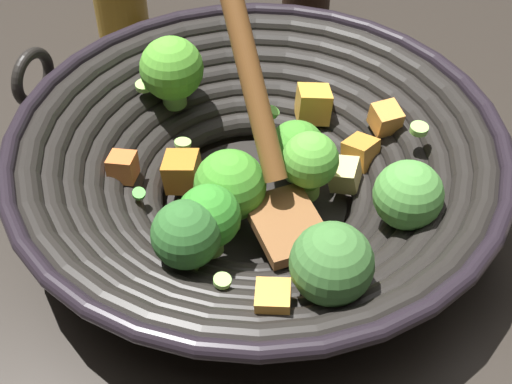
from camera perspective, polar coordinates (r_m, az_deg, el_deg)
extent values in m
plane|color=#28231E|center=(0.63, 0.08, -1.23)|extent=(4.00, 4.00, 0.00)
cylinder|color=black|center=(0.62, 0.08, -0.92)|extent=(0.15, 0.15, 0.01)
torus|color=black|center=(0.61, 0.08, -0.05)|extent=(0.21, 0.21, 0.02)
torus|color=black|center=(0.61, 0.08, 0.52)|extent=(0.24, 0.24, 0.02)
torus|color=black|center=(0.60, 0.08, 1.09)|extent=(0.27, 0.27, 0.02)
torus|color=black|center=(0.59, 0.08, 1.67)|extent=(0.29, 0.29, 0.02)
torus|color=black|center=(0.59, 0.08, 2.27)|extent=(0.32, 0.32, 0.02)
torus|color=black|center=(0.58, 0.08, 2.87)|extent=(0.35, 0.35, 0.02)
torus|color=black|center=(0.58, 0.08, 3.49)|extent=(0.38, 0.38, 0.02)
torus|color=black|center=(0.57, 0.08, 4.12)|extent=(0.40, 0.40, 0.01)
torus|color=black|center=(0.67, -17.22, 8.65)|extent=(0.05, 0.02, 0.05)
cylinder|color=#87B85D|center=(0.63, 3.12, 1.58)|extent=(0.03, 0.03, 0.01)
sphere|color=#428C2A|center=(0.61, 3.22, 3.38)|extent=(0.05, 0.05, 0.05)
cylinder|color=#6D9E4B|center=(0.66, -6.47, 7.47)|extent=(0.03, 0.03, 0.02)
sphere|color=#57A832|center=(0.64, -6.69, 9.69)|extent=(0.06, 0.06, 0.06)
cylinder|color=#8ABD45|center=(0.59, 4.17, 0.40)|extent=(0.03, 0.02, 0.03)
sphere|color=#58A938|center=(0.57, 4.32, 2.55)|extent=(0.05, 0.05, 0.05)
cylinder|color=olive|center=(0.54, -5.32, -5.64)|extent=(0.02, 0.02, 0.02)
sphere|color=#2E662B|center=(0.51, -5.56, -3.37)|extent=(0.05, 0.05, 0.05)
cylinder|color=#6DA24A|center=(0.59, -1.98, -1.89)|extent=(0.03, 0.02, 0.02)
sphere|color=#44952B|center=(0.57, -2.07, 0.52)|extent=(0.06, 0.06, 0.06)
cylinder|color=#7FBB57|center=(0.57, 11.53, -2.24)|extent=(0.02, 0.02, 0.02)
sphere|color=#4F943F|center=(0.55, 11.95, -0.24)|extent=(0.05, 0.05, 0.05)
cylinder|color=#7BB853|center=(0.55, -3.62, -3.98)|extent=(0.03, 0.03, 0.02)
sphere|color=#348B29|center=(0.52, -3.76, -1.94)|extent=(0.05, 0.05, 0.05)
cylinder|color=#6C9D4D|center=(0.50, 5.75, -7.90)|extent=(0.03, 0.03, 0.02)
sphere|color=#3F7535|center=(0.47, 6.01, -5.67)|extent=(0.06, 0.06, 0.06)
cube|color=#C86F22|center=(0.60, -5.84, 1.61)|extent=(0.03, 0.03, 0.03)
cube|color=#CA6731|center=(0.60, -10.51, 1.95)|extent=(0.02, 0.02, 0.02)
cube|color=gold|center=(0.47, 1.37, -8.65)|extent=(0.03, 0.03, 0.02)
cube|color=gold|center=(0.66, 4.55, 6.94)|extent=(0.04, 0.04, 0.04)
cube|color=#D5C06B|center=(0.61, 7.04, 1.36)|extent=(0.03, 0.03, 0.03)
cube|color=#BD792C|center=(0.63, 8.28, 3.06)|extent=(0.04, 0.04, 0.03)
cube|color=orange|center=(0.63, 10.22, 5.76)|extent=(0.03, 0.03, 0.03)
cylinder|color=#56B247|center=(0.58, -9.25, -0.12)|extent=(0.02, 0.02, 0.01)
cylinder|color=#99D166|center=(0.50, -2.62, -7.03)|extent=(0.02, 0.02, 0.01)
cylinder|color=#99D166|center=(0.60, 12.78, 4.90)|extent=(0.02, 0.02, 0.01)
cylinder|color=#56B247|center=(0.67, -6.98, 11.41)|extent=(0.02, 0.02, 0.01)
cylinder|color=#99D166|center=(0.62, -1.91, 1.96)|extent=(0.02, 0.02, 0.01)
cylinder|color=#99D166|center=(0.65, -8.84, 8.31)|extent=(0.02, 0.02, 0.01)
cylinder|color=#6BC651|center=(0.65, 1.18, 6.36)|extent=(0.01, 0.01, 0.01)
cylinder|color=#99D166|center=(0.62, -5.81, 3.86)|extent=(0.02, 0.02, 0.01)
cube|color=brown|center=(0.55, 2.48, -2.59)|extent=(0.09, 0.08, 0.01)
cylinder|color=brown|center=(0.55, -1.30, 12.65)|extent=(0.15, 0.10, 0.18)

